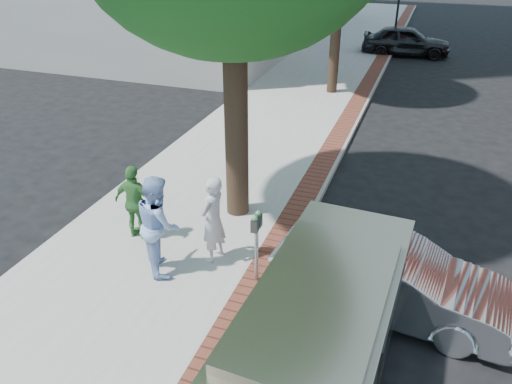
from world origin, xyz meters
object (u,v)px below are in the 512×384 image
at_px(sedan_silver, 391,279).
at_px(van, 325,317).
at_px(person_gray, 213,220).
at_px(person_green, 136,203).
at_px(parking_meter, 257,233).
at_px(bg_car, 406,41).
at_px(person_officer, 159,224).

height_order(sedan_silver, van, van).
distance_m(person_gray, sedan_silver, 3.50).
xyz_separation_m(sedan_silver, van, (-0.82, -1.67, 0.30)).
relative_size(person_green, sedan_silver, 0.40).
distance_m(person_green, van, 4.96).
distance_m(parking_meter, person_gray, 1.11).
xyz_separation_m(person_gray, person_green, (-1.86, 0.20, -0.08)).
bearing_deg(bg_car, person_green, 163.80).
bearing_deg(person_officer, parking_meter, -120.73).
height_order(person_green, sedan_silver, person_green).
bearing_deg(van, sedan_silver, 67.03).
bearing_deg(person_green, person_officer, 141.99).
relative_size(person_officer, person_green, 1.20).
distance_m(person_officer, sedan_silver, 4.35).
bearing_deg(person_green, bg_car, -100.73).
height_order(sedan_silver, bg_car, bg_car).
relative_size(sedan_silver, van, 0.83).
relative_size(person_gray, van, 0.37).
xyz_separation_m(parking_meter, sedan_silver, (2.43, 0.18, -0.52)).
bearing_deg(parking_meter, van, -42.72).
distance_m(person_officer, van, 3.71).
distance_m(person_officer, person_green, 1.32).
relative_size(person_officer, bg_car, 0.45).
bearing_deg(person_gray, person_green, -86.50).
xyz_separation_m(person_gray, van, (2.66, -1.87, -0.08)).
bearing_deg(person_officer, bg_car, -45.97).
xyz_separation_m(sedan_silver, bg_car, (-1.44, 20.29, 0.08)).
relative_size(person_officer, van, 0.40).
height_order(parking_meter, sedan_silver, parking_meter).
relative_size(parking_meter, bg_car, 0.33).
height_order(person_green, bg_car, person_green).
bearing_deg(sedan_silver, parking_meter, 100.59).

